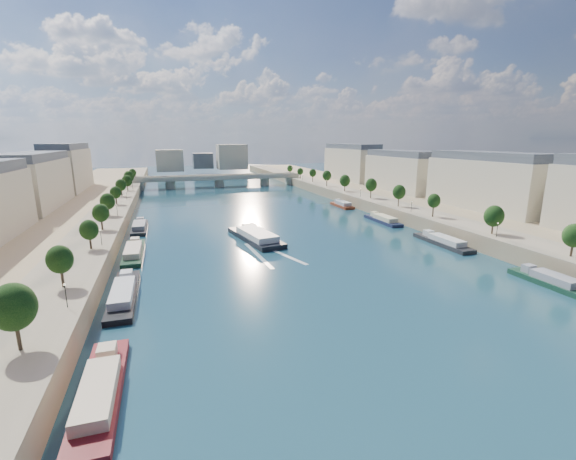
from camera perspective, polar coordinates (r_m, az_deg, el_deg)
ground at (r=145.35m, az=-3.12°, el=0.57°), size 700.00×700.00×0.00m
quay_left at (r=144.90m, az=-31.85°, el=-0.49°), size 44.00×520.00×5.00m
quay_right at (r=176.97m, az=20.06°, el=2.91°), size 44.00×520.00×5.00m
pave_left at (r=141.39m, az=-26.09°, el=0.93°), size 14.00×520.00×0.10m
pave_right at (r=167.82m, az=16.06°, el=3.55°), size 14.00×520.00×0.10m
trees_left at (r=142.11m, az=-25.41°, el=3.29°), size 4.80×268.80×8.26m
trees_right at (r=174.28m, az=13.80°, el=5.84°), size 4.80×268.80×8.26m
lamps_left at (r=130.52m, az=-24.84°, el=1.35°), size 0.36×200.36×4.28m
lamps_right at (r=169.12m, az=13.91°, el=4.70°), size 0.36×200.36×4.28m
buildings_left at (r=157.81m, az=-36.05°, el=5.11°), size 16.00×226.00×23.20m
buildings_right at (r=192.59m, az=21.30°, el=7.80°), size 16.00×226.00×23.20m
skyline at (r=359.21m, az=-11.79°, el=10.32°), size 79.00×42.00×22.00m
bridge at (r=268.85m, az=-10.18°, el=7.40°), size 112.00×12.00×8.15m
tour_barge at (r=125.71m, az=-4.83°, el=-0.97°), size 13.49×30.37×3.98m
wake at (r=110.52m, az=-2.86°, el=-3.57°), size 12.18×26.03×0.04m
moored_barges_left at (r=88.08m, az=-23.15°, el=-8.62°), size 5.00×152.24×3.60m
moored_barges_right at (r=126.75m, az=22.87°, el=-2.02°), size 5.00×160.35×3.60m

